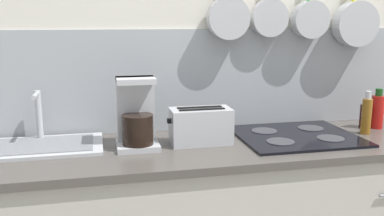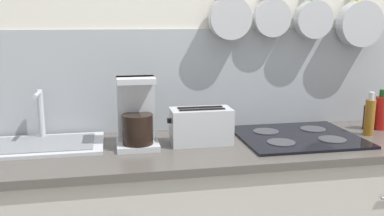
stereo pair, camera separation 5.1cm
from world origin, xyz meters
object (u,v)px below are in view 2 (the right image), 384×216
(coffee_maker, at_px, (137,118))
(bottle_olive_oil, at_px, (370,116))
(toaster, at_px, (201,126))
(bottle_cooking_wine, at_px, (381,112))
(bottle_dish_soap, at_px, (368,117))

(coffee_maker, distance_m, bottle_olive_oil, 1.12)
(toaster, bearing_deg, coffee_maker, 177.37)
(bottle_cooking_wine, bearing_deg, toaster, -175.63)
(bottle_dish_soap, height_order, bottle_cooking_wine, bottle_cooking_wine)
(coffee_maker, height_order, toaster, coffee_maker)
(coffee_maker, height_order, bottle_cooking_wine, coffee_maker)
(toaster, relative_size, bottle_olive_oil, 1.37)
(coffee_maker, relative_size, bottle_olive_oil, 1.46)
(toaster, height_order, bottle_olive_oil, bottle_olive_oil)
(bottle_olive_oil, height_order, bottle_dish_soap, bottle_olive_oil)
(toaster, bearing_deg, bottle_dish_soap, 5.55)
(coffee_maker, relative_size, toaster, 1.07)
(bottle_olive_oil, bearing_deg, toaster, 178.92)
(bottle_olive_oil, bearing_deg, coffee_maker, 178.52)
(toaster, xyz_separation_m, bottle_olive_oil, (0.83, -0.02, 0.01))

